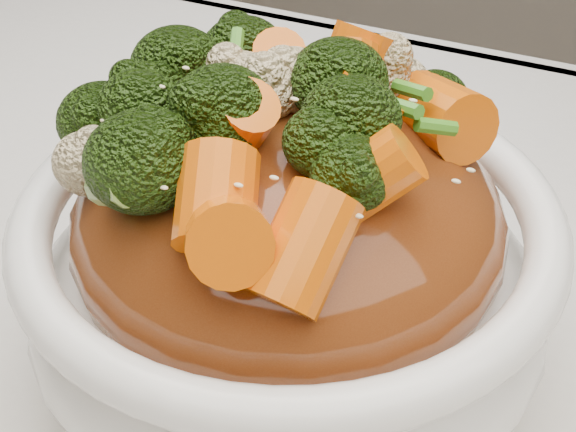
% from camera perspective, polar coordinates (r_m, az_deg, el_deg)
% --- Properties ---
extents(bowl, '(0.25, 0.25, 0.09)m').
position_cam_1_polar(bowl, '(0.36, 0.00, -4.41)').
color(bowl, white).
rests_on(bowl, tablecloth).
extents(sauce_base, '(0.20, 0.20, 0.10)m').
position_cam_1_polar(sauce_base, '(0.34, 0.00, -0.43)').
color(sauce_base, '#652E11').
rests_on(sauce_base, bowl).
extents(carrots, '(0.20, 0.20, 0.05)m').
position_cam_1_polar(carrots, '(0.31, 0.00, 9.55)').
color(carrots, '#DF5F07').
rests_on(carrots, sauce_base).
extents(broccoli, '(0.20, 0.20, 0.05)m').
position_cam_1_polar(broccoli, '(0.31, 0.00, 9.38)').
color(broccoli, black).
rests_on(broccoli, sauce_base).
extents(cauliflower, '(0.20, 0.20, 0.04)m').
position_cam_1_polar(cauliflower, '(0.31, 0.00, 9.02)').
color(cauliflower, beige).
rests_on(cauliflower, sauce_base).
extents(scallions, '(0.15, 0.15, 0.02)m').
position_cam_1_polar(scallions, '(0.31, 0.00, 9.73)').
color(scallions, '#3C821E').
rests_on(scallions, sauce_base).
extents(sesame_seeds, '(0.18, 0.18, 0.01)m').
position_cam_1_polar(sesame_seeds, '(0.31, 0.00, 9.73)').
color(sesame_seeds, beige).
rests_on(sesame_seeds, sauce_base).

